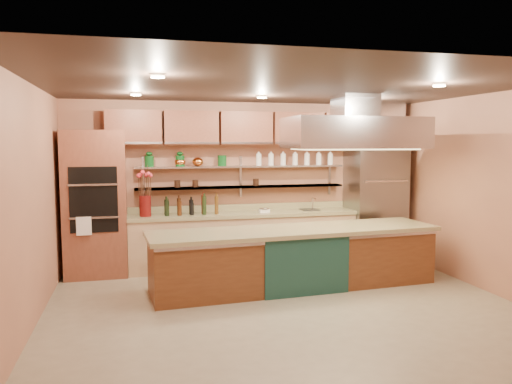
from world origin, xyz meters
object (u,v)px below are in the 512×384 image
object	(u,v)px
copper_kettle	(198,162)
green_canister	(222,161)
refrigerator	(375,202)
kitchen_scale	(264,209)
flower_vase	(145,206)
island	(295,258)

from	to	relation	value
copper_kettle	green_canister	size ratio (longest dim) A/B	1.03
refrigerator	kitchen_scale	distance (m)	2.06
refrigerator	flower_vase	xyz separation A→B (m)	(-4.04, 0.01, 0.05)
copper_kettle	kitchen_scale	bearing A→B (deg)	-11.35
island	kitchen_scale	distance (m)	1.44
island	flower_vase	bearing A→B (deg)	143.72
copper_kettle	island	bearing A→B (deg)	-52.00
kitchen_scale	green_canister	bearing A→B (deg)	154.10
refrigerator	copper_kettle	distance (m)	3.25
island	refrigerator	bearing A→B (deg)	30.40
refrigerator	island	world-z (taller)	refrigerator
refrigerator	flower_vase	distance (m)	4.04
copper_kettle	green_canister	distance (m)	0.41
green_canister	island	bearing A→B (deg)	-62.78
refrigerator	copper_kettle	world-z (taller)	refrigerator
island	copper_kettle	size ratio (longest dim) A/B	22.65
flower_vase	green_canister	world-z (taller)	green_canister
refrigerator	flower_vase	size ratio (longest dim) A/B	6.31
kitchen_scale	copper_kettle	world-z (taller)	copper_kettle
kitchen_scale	green_canister	distance (m)	1.09
green_canister	kitchen_scale	bearing A→B (deg)	-17.88
flower_vase	green_canister	size ratio (longest dim) A/B	1.86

